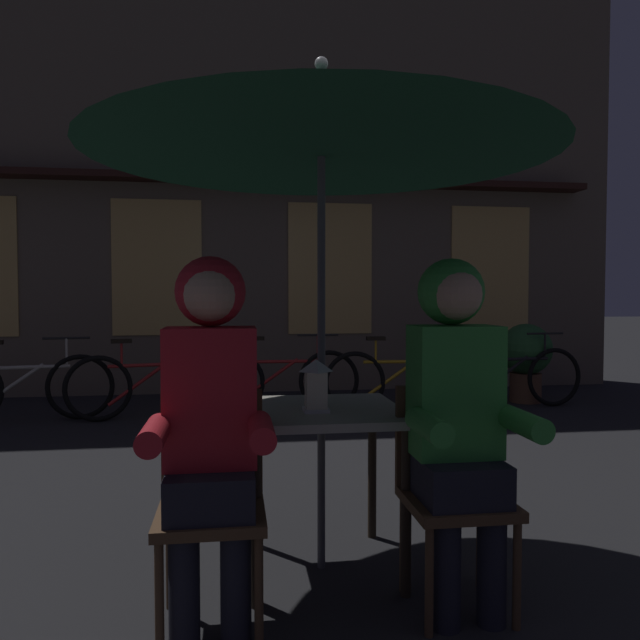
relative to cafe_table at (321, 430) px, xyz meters
The scene contains 15 objects.
ground_plane 0.64m from the cafe_table, ahead, with size 60.00×60.00×0.00m, color #232326.
cafe_table is the anchor object (origin of this frame).
patio_umbrella 1.42m from the cafe_table, ahead, with size 2.10×2.10×2.31m.
lantern 0.24m from the cafe_table, 112.33° to the right, with size 0.11×0.11×0.23m.
chair_left 0.62m from the cafe_table, 142.45° to the right, with size 0.40×0.40×0.87m.
chair_right 0.62m from the cafe_table, 37.55° to the right, with size 0.40×0.40×0.87m.
person_left_hooded 0.67m from the cafe_table, 138.43° to the right, with size 0.45×0.56×1.40m.
person_right_hooded 0.67m from the cafe_table, 41.57° to the right, with size 0.45×0.56×1.40m.
shopfront_building 5.93m from the cafe_table, 92.58° to the left, with size 10.00×0.93×6.20m.
bicycle_nearest 4.31m from the cafe_table, 124.50° to the left, with size 1.67×0.28×0.84m.
bicycle_second 3.80m from the cafe_table, 108.97° to the left, with size 1.65×0.41×0.84m.
bicycle_third 3.73m from the cafe_table, 88.34° to the left, with size 1.68×0.08×0.84m.
bicycle_fourth 3.79m from the cafe_table, 68.61° to the left, with size 1.68×0.14×0.84m.
bicycle_fifth 4.47m from the cafe_table, 53.37° to the left, with size 1.68×0.16×0.84m.
potted_plant 4.94m from the cafe_table, 52.70° to the left, with size 0.60×0.60×0.92m.
Camera 1 is at (-0.39, -2.69, 1.25)m, focal length 33.83 mm.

